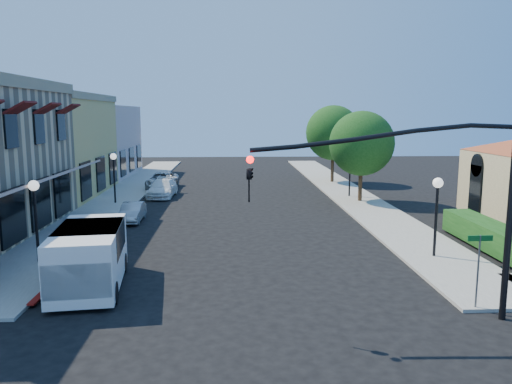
{
  "coord_description": "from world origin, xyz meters",
  "views": [
    {
      "loc": [
        -0.31,
        -12.74,
        6.3
      ],
      "look_at": [
        0.81,
        10.6,
        2.6
      ],
      "focal_mm": 35.0,
      "sensor_mm": 36.0,
      "label": 1
    }
  ],
  "objects_px": {
    "street_tree_b": "(333,133)",
    "signal_mast_arm": "(442,189)",
    "street_name_sign": "(479,260)",
    "parked_car_c": "(162,188)",
    "street_tree_a": "(362,143)",
    "lamppost_right_near": "(437,197)",
    "lamppost_right_far": "(350,161)",
    "lamppost_left_far": "(114,165)",
    "white_van": "(89,254)",
    "parked_car_b": "(132,212)",
    "lamppost_left_near": "(35,200)",
    "parked_car_a": "(79,264)",
    "parked_car_d": "(162,181)"
  },
  "relations": [
    {
      "from": "street_tree_b",
      "to": "signal_mast_arm",
      "type": "height_order",
      "value": "street_tree_b"
    },
    {
      "from": "street_name_sign",
      "to": "parked_car_c",
      "type": "bearing_deg",
      "value": 119.92
    },
    {
      "from": "street_tree_a",
      "to": "parked_car_c",
      "type": "xyz_separation_m",
      "value": [
        -14.42,
        3.0,
        -3.54
      ]
    },
    {
      "from": "street_name_sign",
      "to": "parked_car_c",
      "type": "height_order",
      "value": "street_name_sign"
    },
    {
      "from": "street_tree_a",
      "to": "lamppost_right_near",
      "type": "height_order",
      "value": "street_tree_a"
    },
    {
      "from": "street_name_sign",
      "to": "lamppost_right_far",
      "type": "height_order",
      "value": "lamppost_right_far"
    },
    {
      "from": "street_name_sign",
      "to": "lamppost_left_far",
      "type": "distance_m",
      "value": 25.48
    },
    {
      "from": "white_van",
      "to": "parked_car_b",
      "type": "bearing_deg",
      "value": 93.6
    },
    {
      "from": "lamppost_left_far",
      "to": "lamppost_right_far",
      "type": "distance_m",
      "value": 17.12
    },
    {
      "from": "lamppost_right_near",
      "to": "white_van",
      "type": "bearing_deg",
      "value": -167.39
    },
    {
      "from": "street_tree_a",
      "to": "street_tree_b",
      "type": "bearing_deg",
      "value": 90.0
    },
    {
      "from": "lamppost_left_near",
      "to": "parked_car_c",
      "type": "distance_m",
      "value": 17.37
    },
    {
      "from": "street_tree_b",
      "to": "street_name_sign",
      "type": "relative_size",
      "value": 2.81
    },
    {
      "from": "parked_car_a",
      "to": "parked_car_b",
      "type": "distance_m",
      "value": 10.3
    },
    {
      "from": "lamppost_left_near",
      "to": "lamppost_right_far",
      "type": "distance_m",
      "value": 23.35
    },
    {
      "from": "lamppost_left_far",
      "to": "lamppost_right_far",
      "type": "height_order",
      "value": "same"
    },
    {
      "from": "lamppost_left_near",
      "to": "parked_car_a",
      "type": "distance_m",
      "value": 3.73
    },
    {
      "from": "lamppost_left_near",
      "to": "lamppost_left_far",
      "type": "xyz_separation_m",
      "value": [
        0.0,
        14.0,
        0.0
      ]
    },
    {
      "from": "signal_mast_arm",
      "to": "parked_car_d",
      "type": "relative_size",
      "value": 1.62
    },
    {
      "from": "street_tree_b",
      "to": "white_van",
      "type": "relative_size",
      "value": 1.33
    },
    {
      "from": "parked_car_a",
      "to": "parked_car_d",
      "type": "bearing_deg",
      "value": 88.97
    },
    {
      "from": "street_tree_b",
      "to": "white_van",
      "type": "bearing_deg",
      "value": -117.76
    },
    {
      "from": "signal_mast_arm",
      "to": "parked_car_b",
      "type": "distance_m",
      "value": 19.42
    },
    {
      "from": "lamppost_right_far",
      "to": "parked_car_b",
      "type": "relative_size",
      "value": 1.08
    },
    {
      "from": "street_name_sign",
      "to": "lamppost_right_near",
      "type": "relative_size",
      "value": 0.7
    },
    {
      "from": "street_tree_b",
      "to": "parked_car_c",
      "type": "distance_m",
      "value": 16.49
    },
    {
      "from": "street_tree_a",
      "to": "signal_mast_arm",
      "type": "distance_m",
      "value": 20.71
    },
    {
      "from": "street_tree_b",
      "to": "white_van",
      "type": "distance_m",
      "value": 30.83
    },
    {
      "from": "parked_car_a",
      "to": "parked_car_c",
      "type": "distance_m",
      "value": 19.01
    },
    {
      "from": "lamppost_left_far",
      "to": "parked_car_a",
      "type": "relative_size",
      "value": 1.04
    },
    {
      "from": "signal_mast_arm",
      "to": "street_name_sign",
      "type": "bearing_deg",
      "value": 23.2
    },
    {
      "from": "street_name_sign",
      "to": "signal_mast_arm",
      "type": "bearing_deg",
      "value": -156.8
    },
    {
      "from": "lamppost_right_far",
      "to": "lamppost_right_near",
      "type": "bearing_deg",
      "value": -90.0
    },
    {
      "from": "street_tree_a",
      "to": "lamppost_left_near",
      "type": "height_order",
      "value": "street_tree_a"
    },
    {
      "from": "street_tree_a",
      "to": "street_name_sign",
      "type": "distance_m",
      "value": 20.0
    },
    {
      "from": "lamppost_right_far",
      "to": "parked_car_b",
      "type": "xyz_separation_m",
      "value": [
        -14.7,
        -7.7,
        -2.19
      ]
    },
    {
      "from": "white_van",
      "to": "lamppost_right_far",
      "type": "bearing_deg",
      "value": 53.84
    },
    {
      "from": "street_name_sign",
      "to": "parked_car_b",
      "type": "distance_m",
      "value": 19.7
    },
    {
      "from": "street_tree_a",
      "to": "lamppost_left_far",
      "type": "xyz_separation_m",
      "value": [
        -17.3,
        0.0,
        -1.46
      ]
    },
    {
      "from": "lamppost_left_far",
      "to": "white_van",
      "type": "bearing_deg",
      "value": -80.0
    },
    {
      "from": "parked_car_b",
      "to": "white_van",
      "type": "bearing_deg",
      "value": -86.5
    },
    {
      "from": "lamppost_right_near",
      "to": "street_name_sign",
      "type": "bearing_deg",
      "value": -99.78
    },
    {
      "from": "street_name_sign",
      "to": "street_tree_b",
      "type": "bearing_deg",
      "value": 87.5
    },
    {
      "from": "white_van",
      "to": "street_tree_a",
      "type": "bearing_deg",
      "value": 50.18
    },
    {
      "from": "parked_car_a",
      "to": "parked_car_b",
      "type": "height_order",
      "value": "parked_car_a"
    },
    {
      "from": "street_name_sign",
      "to": "lamppost_left_near",
      "type": "bearing_deg",
      "value": 160.07
    },
    {
      "from": "parked_car_c",
      "to": "parked_car_d",
      "type": "bearing_deg",
      "value": 100.82
    },
    {
      "from": "signal_mast_arm",
      "to": "lamppost_left_near",
      "type": "height_order",
      "value": "signal_mast_arm"
    },
    {
      "from": "street_name_sign",
      "to": "lamppost_right_near",
      "type": "xyz_separation_m",
      "value": [
        1.0,
        5.8,
        1.04
      ]
    },
    {
      "from": "lamppost_left_far",
      "to": "parked_car_a",
      "type": "bearing_deg",
      "value": -81.82
    }
  ]
}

